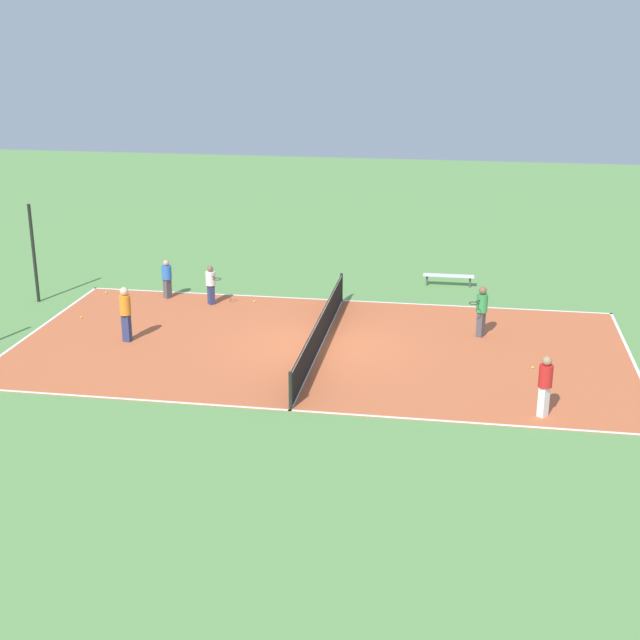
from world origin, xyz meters
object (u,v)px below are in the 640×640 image
at_px(player_coach_red, 545,382).
at_px(tennis_ball_right_alley, 533,368).
at_px(fence_post_back_right, 34,254).
at_px(bench, 449,276).
at_px(player_center_orange, 125,310).
at_px(player_near_blue, 167,277).
at_px(player_far_white, 211,283).
at_px(player_far_green, 482,308).
at_px(tennis_ball_midcourt, 106,292).
at_px(tennis_net, 320,330).
at_px(tennis_ball_far_baseline, 81,317).
at_px(tennis_ball_near_net, 255,301).

distance_m(player_coach_red, tennis_ball_right_alley, 3.48).
bearing_deg(player_coach_red, fence_post_back_right, -75.19).
distance_m(bench, player_center_orange, 12.80).
relative_size(player_near_blue, player_center_orange, 0.80).
distance_m(bench, player_far_white, 9.22).
xyz_separation_m(player_far_green, tennis_ball_midcourt, (2.56, 13.88, -0.93)).
xyz_separation_m(tennis_ball_midcourt, fence_post_back_right, (-1.29, 2.08, 1.75)).
height_order(player_center_orange, tennis_ball_midcourt, player_center_orange).
bearing_deg(player_far_white, player_far_green, 39.64).
distance_m(player_coach_red, tennis_ball_midcourt, 17.67).
bearing_deg(player_near_blue, fence_post_back_right, 133.97).
relative_size(tennis_net, tennis_ball_far_baseline, 142.87).
distance_m(player_far_white, tennis_ball_right_alley, 12.04).
relative_size(player_center_orange, player_far_white, 1.27).
xyz_separation_m(player_near_blue, player_center_orange, (-4.72, -0.23, 0.24)).
bearing_deg(player_near_blue, player_coach_red, -93.20).
bearing_deg(tennis_ball_right_alley, tennis_ball_midcourt, 71.46).
xyz_separation_m(player_near_blue, player_far_green, (-2.43, -11.41, 0.16)).
distance_m(player_center_orange, tennis_ball_midcourt, 5.64).
relative_size(player_far_green, tennis_ball_midcourt, 24.77).
height_order(tennis_net, tennis_ball_near_net, tennis_net).
bearing_deg(player_coach_red, tennis_ball_midcourt, -81.66).
bearing_deg(tennis_ball_midcourt, tennis_ball_right_alley, -108.54).
bearing_deg(player_far_green, tennis_ball_right_alley, 57.56).
bearing_deg(player_center_orange, player_coach_red, -7.26).
bearing_deg(player_far_green, bench, -141.01).
bearing_deg(player_far_green, tennis_ball_near_net, -79.36).
relative_size(tennis_ball_midcourt, tennis_ball_near_net, 1.00).
height_order(tennis_net, fence_post_back_right, fence_post_back_right).
bearing_deg(tennis_ball_far_baseline, player_center_orange, -128.63).
height_order(player_near_blue, tennis_ball_near_net, player_near_blue).
relative_size(tennis_net, tennis_ball_near_net, 142.87).
distance_m(player_far_white, player_far_green, 9.79).
xyz_separation_m(tennis_ball_near_net, fence_post_back_right, (-1.14, 7.86, 1.75)).
distance_m(player_near_blue, player_far_green, 11.67).
distance_m(bench, fence_post_back_right, 15.49).
xyz_separation_m(tennis_net, player_far_green, (1.76, -5.00, 0.44)).
bearing_deg(player_far_white, tennis_ball_midcourt, -137.13).
bearing_deg(player_far_green, player_coach_red, 41.98).
bearing_deg(player_coach_red, player_far_white, -88.07).
bearing_deg(tennis_net, tennis_ball_far_baseline, 80.74).
relative_size(bench, tennis_ball_near_net, 28.70).
relative_size(tennis_ball_far_baseline, fence_post_back_right, 0.02).
relative_size(player_center_orange, fence_post_back_right, 0.50).
relative_size(tennis_ball_near_net, fence_post_back_right, 0.02).
height_order(player_center_orange, tennis_ball_near_net, player_center_orange).
distance_m(bench, tennis_ball_near_net, 7.66).
height_order(player_center_orange, tennis_ball_right_alley, player_center_orange).
bearing_deg(tennis_ball_far_baseline, tennis_ball_near_net, -63.25).
bearing_deg(tennis_ball_near_net, player_center_orange, 146.83).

